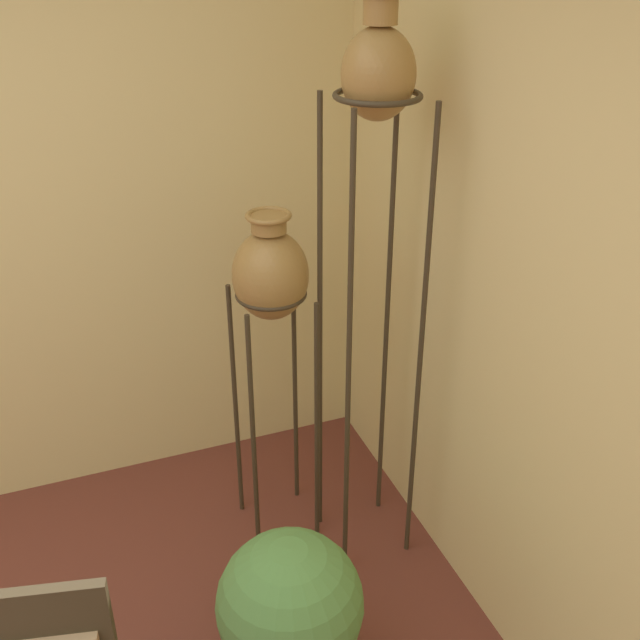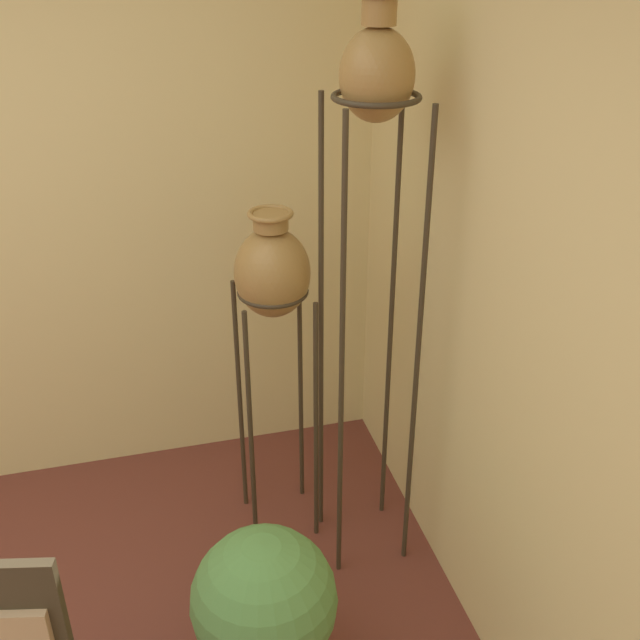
% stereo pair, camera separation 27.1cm
% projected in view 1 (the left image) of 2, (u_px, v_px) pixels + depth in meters
% --- Properties ---
extents(vase_stand_tall, '(0.31, 0.31, 2.21)m').
position_uv_depth(vase_stand_tall, '(377.00, 113.00, 2.44)').
color(vase_stand_tall, '#382D1E').
rests_on(vase_stand_tall, ground_plane).
extents(vase_stand_medium, '(0.29, 0.29, 1.46)m').
position_uv_depth(vase_stand_medium, '(271.00, 282.00, 2.82)').
color(vase_stand_medium, '#382D1E').
rests_on(vase_stand_medium, ground_plane).
extents(potted_plant, '(0.49, 0.49, 0.67)m').
position_uv_depth(potted_plant, '(290.00, 613.00, 2.46)').
color(potted_plant, brown).
rests_on(potted_plant, ground_plane).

